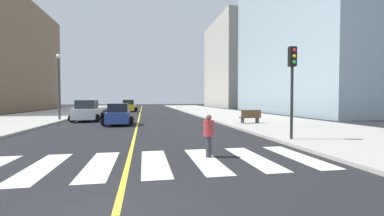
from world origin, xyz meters
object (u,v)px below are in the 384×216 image
(car_yellow_second, at_px, (129,106))
(park_bench, at_px, (250,117))
(car_white_nearest, at_px, (87,111))
(street_lamp, at_px, (59,80))
(car_blue_third, at_px, (118,115))
(pedestrian_crossing, at_px, (209,134))
(traffic_light_near_corner, at_px, (292,74))

(car_yellow_second, distance_m, park_bench, 28.24)
(car_white_nearest, bearing_deg, street_lamp, 165.29)
(car_yellow_second, bearing_deg, car_blue_third, -87.47)
(car_white_nearest, xyz_separation_m, park_bench, (14.44, -6.69, -0.29))
(park_bench, bearing_deg, car_white_nearest, 62.24)
(car_white_nearest, height_order, car_yellow_second, car_white_nearest)
(car_yellow_second, xyz_separation_m, car_blue_third, (0.41, -23.71, -0.11))
(car_yellow_second, relative_size, pedestrian_crossing, 2.90)
(car_blue_third, distance_m, street_lamp, 8.81)
(traffic_light_near_corner, xyz_separation_m, park_bench, (1.47, 8.65, -2.77))
(pedestrian_crossing, relative_size, street_lamp, 0.25)
(car_yellow_second, height_order, pedestrian_crossing, car_yellow_second)
(car_white_nearest, distance_m, car_yellow_second, 19.36)
(car_blue_third, xyz_separation_m, street_lamp, (-6.24, 5.32, 3.22))
(car_white_nearest, relative_size, car_yellow_second, 1.00)
(park_bench, bearing_deg, street_lamp, 63.81)
(car_blue_third, relative_size, park_bench, 2.26)
(car_white_nearest, height_order, street_lamp, street_lamp)
(traffic_light_near_corner, bearing_deg, car_white_nearest, -49.76)
(car_white_nearest, distance_m, pedestrian_crossing, 19.62)
(car_yellow_second, height_order, street_lamp, street_lamp)
(street_lamp, bearing_deg, car_white_nearest, -14.67)
(traffic_light_near_corner, distance_m, park_bench, 9.20)
(traffic_light_near_corner, height_order, park_bench, traffic_light_near_corner)
(car_blue_third, xyz_separation_m, pedestrian_crossing, (4.53, -13.35, 0.03))
(car_blue_third, bearing_deg, street_lamp, 138.02)
(car_blue_third, bearing_deg, car_white_nearest, 125.16)
(traffic_light_near_corner, xyz_separation_m, pedestrian_crossing, (-5.03, -2.60, -2.57))
(car_white_nearest, height_order, park_bench, car_white_nearest)
(car_white_nearest, distance_m, street_lamp, 4.26)
(car_blue_third, distance_m, traffic_light_near_corner, 14.62)
(car_blue_third, xyz_separation_m, park_bench, (11.03, -2.11, -0.16))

